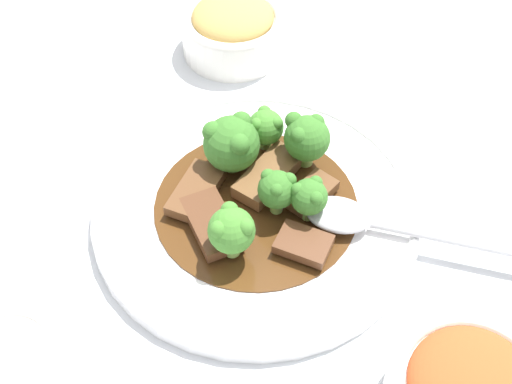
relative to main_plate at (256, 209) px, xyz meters
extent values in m
plane|color=silver|center=(0.00, 0.00, -0.01)|extent=(4.00, 4.00, 0.00)
cylinder|color=white|center=(0.00, 0.00, 0.00)|extent=(0.30, 0.30, 0.01)
torus|color=white|center=(0.00, 0.00, 0.00)|extent=(0.30, 0.30, 0.01)
cylinder|color=#4C2D14|center=(0.00, 0.00, 0.00)|extent=(0.18, 0.18, 0.00)
cube|color=brown|center=(0.01, -0.03, 0.02)|extent=(0.04, 0.08, 0.01)
cube|color=brown|center=(-0.03, -0.04, 0.01)|extent=(0.03, 0.05, 0.01)
cube|color=brown|center=(0.05, 0.03, 0.01)|extent=(0.05, 0.07, 0.01)
cube|color=#56331E|center=(-0.06, 0.01, 0.01)|extent=(0.05, 0.05, 0.01)
cube|color=#56331E|center=(0.01, 0.05, 0.01)|extent=(0.08, 0.06, 0.01)
cylinder|color=#7FA84C|center=(-0.02, -0.01, 0.02)|extent=(0.01, 0.01, 0.02)
sphere|color=#387028|center=(-0.02, -0.01, 0.04)|extent=(0.03, 0.03, 0.03)
sphere|color=#387028|center=(-0.01, -0.01, 0.05)|extent=(0.01, 0.01, 0.01)
sphere|color=#387028|center=(-0.02, 0.00, 0.05)|extent=(0.01, 0.01, 0.01)
sphere|color=#387028|center=(-0.02, -0.02, 0.05)|extent=(0.01, 0.01, 0.01)
cylinder|color=#7FA84C|center=(0.05, -0.02, 0.01)|extent=(0.02, 0.02, 0.01)
sphere|color=#387028|center=(0.05, -0.02, 0.04)|extent=(0.05, 0.05, 0.05)
sphere|color=#387028|center=(0.06, -0.01, 0.05)|extent=(0.02, 0.02, 0.02)
sphere|color=#387028|center=(0.03, -0.01, 0.05)|extent=(0.02, 0.02, 0.02)
sphere|color=#387028|center=(0.05, -0.03, 0.05)|extent=(0.02, 0.02, 0.02)
cylinder|color=#8EB756|center=(0.04, -0.06, 0.02)|extent=(0.01, 0.01, 0.01)
sphere|color=#427F2D|center=(0.04, -0.06, 0.03)|extent=(0.03, 0.03, 0.03)
sphere|color=#427F2D|center=(0.04, -0.05, 0.04)|extent=(0.01, 0.01, 0.01)
sphere|color=#427F2D|center=(0.03, -0.06, 0.04)|extent=(0.01, 0.01, 0.01)
sphere|color=#427F2D|center=(0.05, -0.06, 0.04)|extent=(0.01, 0.01, 0.01)
cylinder|color=#8EB756|center=(0.00, -0.07, 0.02)|extent=(0.01, 0.01, 0.02)
sphere|color=#387028|center=(0.00, -0.07, 0.04)|extent=(0.04, 0.04, 0.04)
sphere|color=#387028|center=(0.00, -0.06, 0.05)|extent=(0.02, 0.02, 0.02)
sphere|color=#387028|center=(0.00, -0.08, 0.05)|extent=(0.02, 0.02, 0.02)
sphere|color=#387028|center=(0.02, -0.07, 0.05)|extent=(0.02, 0.02, 0.02)
cylinder|color=#8EB756|center=(-0.04, -0.02, 0.02)|extent=(0.01, 0.01, 0.02)
sphere|color=#387028|center=(-0.04, -0.02, 0.04)|extent=(0.03, 0.03, 0.03)
sphere|color=#387028|center=(-0.05, -0.02, 0.05)|extent=(0.01, 0.01, 0.01)
sphere|color=#387028|center=(-0.04, -0.03, 0.05)|extent=(0.01, 0.01, 0.01)
sphere|color=#387028|center=(-0.04, -0.01, 0.05)|extent=(0.01, 0.01, 0.01)
cylinder|color=#7FA84C|center=(-0.02, 0.05, 0.02)|extent=(0.01, 0.01, 0.02)
sphere|color=#427F2D|center=(-0.02, 0.05, 0.04)|extent=(0.04, 0.04, 0.04)
sphere|color=#427F2D|center=(-0.03, 0.05, 0.05)|extent=(0.02, 0.02, 0.02)
sphere|color=#427F2D|center=(-0.01, 0.05, 0.05)|extent=(0.02, 0.02, 0.02)
sphere|color=#427F2D|center=(-0.02, 0.07, 0.05)|extent=(0.02, 0.02, 0.02)
ellipsoid|color=#B7B7BC|center=(-0.07, -0.04, 0.02)|extent=(0.07, 0.06, 0.01)
cylinder|color=#B7B7BC|center=(-0.16, -0.09, 0.01)|extent=(0.15, 0.08, 0.01)
cylinder|color=white|center=(0.18, -0.16, -0.01)|extent=(0.06, 0.06, 0.01)
cylinder|color=white|center=(0.18, -0.16, 0.01)|extent=(0.12, 0.12, 0.04)
torus|color=white|center=(0.18, -0.16, 0.03)|extent=(0.12, 0.12, 0.01)
ellipsoid|color=tan|center=(0.18, -0.16, 0.04)|extent=(0.09, 0.09, 0.03)
cylinder|color=white|center=(0.04, 0.24, -0.01)|extent=(0.08, 0.08, 0.01)
torus|color=white|center=(0.04, 0.24, 0.00)|extent=(0.08, 0.08, 0.01)
camera|label=1|loc=(-0.28, 0.30, 0.50)|focal=50.00mm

